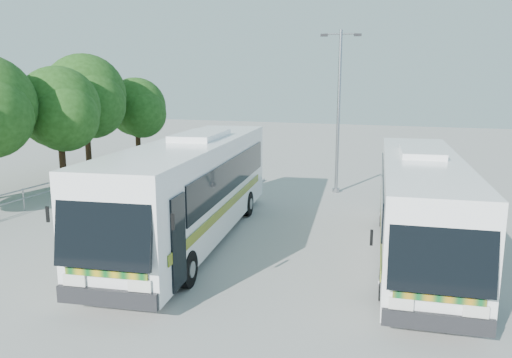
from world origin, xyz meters
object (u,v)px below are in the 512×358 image
at_px(tree_far_c, 60,108).
at_px(tree_far_e, 137,107).
at_px(lamppost, 339,105).
at_px(coach_adjacent, 421,204).
at_px(tree_far_d, 86,95).
at_px(coach_main, 192,187).

bearing_deg(tree_far_c, tree_far_e, 93.54).
distance_m(tree_far_e, lamppost, 15.74).
height_order(coach_adjacent, lamppost, lamppost).
relative_size(tree_far_d, tree_far_e, 1.24).
relative_size(tree_far_c, coach_main, 0.49).
distance_m(tree_far_c, coach_main, 12.97).
xyz_separation_m(tree_far_c, tree_far_d, (-1.19, 3.70, 0.56)).
distance_m(tree_far_c, coach_adjacent, 19.75).
bearing_deg(coach_main, lamppost, 62.53).
bearing_deg(tree_far_d, tree_far_e, 81.37).
bearing_deg(coach_adjacent, tree_far_c, 158.14).
relative_size(tree_far_d, coach_main, 0.56).
xyz_separation_m(tree_far_c, coach_main, (11.13, -6.26, -2.29)).
bearing_deg(tree_far_d, lamppost, -1.20).
bearing_deg(tree_far_c, tree_far_d, 107.83).
height_order(tree_far_d, coach_main, tree_far_d).
distance_m(tree_far_c, tree_far_e, 8.22).
relative_size(tree_far_c, tree_far_d, 0.88).
bearing_deg(coach_main, tree_far_c, 142.26).
bearing_deg(tree_far_c, lamppost, 13.12).
height_order(tree_far_c, tree_far_e, tree_far_c).
relative_size(coach_main, lamppost, 1.62).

